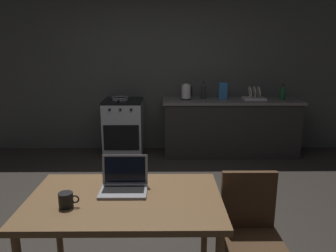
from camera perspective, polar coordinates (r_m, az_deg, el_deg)
ground_plane at (r=3.37m, az=-3.19°, el=-17.02°), size 12.00×12.00×0.00m
back_wall at (r=5.47m, az=1.05°, el=10.60°), size 6.40×0.10×2.83m
kitchen_counter at (r=5.37m, az=10.73°, el=-0.14°), size 2.16×0.64×0.89m
stove_oven at (r=5.31m, az=-7.72°, el=-0.22°), size 0.60×0.62×0.89m
dining_table at (r=2.27m, az=-7.46°, el=-13.93°), size 1.28×0.81×0.75m
chair at (r=2.41m, az=14.15°, el=-16.96°), size 0.40×0.40×0.89m
laptop at (r=2.32m, az=-7.66°, el=-9.97°), size 0.32×0.25×0.23m
electric_kettle at (r=5.17m, az=3.17°, el=5.90°), size 0.17×0.15×0.25m
bottle at (r=5.43m, az=19.31°, el=5.48°), size 0.07×0.07×0.24m
frying_pan at (r=5.20m, az=-8.36°, el=4.76°), size 0.27×0.44×0.05m
coffee_mug at (r=2.17m, az=-17.27°, el=-12.15°), size 0.13×0.09×0.09m
cereal_box at (r=5.26m, az=9.53°, el=6.02°), size 0.13×0.05×0.27m
dish_rack at (r=5.36m, az=14.72°, el=4.97°), size 0.34×0.26×0.21m
bottle_b at (r=5.27m, az=6.18°, el=6.11°), size 0.07×0.07×0.27m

